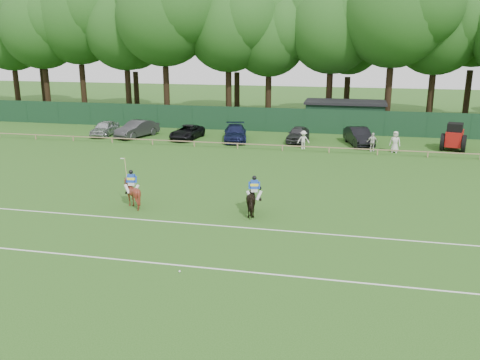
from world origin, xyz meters
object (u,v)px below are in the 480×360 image
(utility_shed, at_px, (345,115))
(spectator_mid, at_px, (372,142))
(horse_chestnut, at_px, (132,193))
(estate_black, at_px, (359,136))
(sedan_grey, at_px, (137,129))
(suv_black, at_px, (187,132))
(horse_dark, at_px, (254,200))
(spectator_left, at_px, (303,140))
(spectator_right, at_px, (395,142))
(tractor, at_px, (454,137))
(polo_ball, at_px, (180,271))
(sedan_silver, at_px, (105,128))
(sedan_navy, at_px, (235,133))
(hatch_grey, at_px, (298,134))

(utility_shed, bearing_deg, spectator_mid, -76.36)
(horse_chestnut, xyz_separation_m, estate_black, (12.87, 21.02, -0.03))
(sedan_grey, bearing_deg, estate_black, 21.77)
(suv_black, relative_size, estate_black, 0.98)
(utility_shed, bearing_deg, horse_dark, -98.45)
(estate_black, distance_m, spectator_left, 5.59)
(spectator_right, bearing_deg, horse_chestnut, -118.76)
(suv_black, relative_size, spectator_right, 2.58)
(sedan_grey, bearing_deg, tractor, 20.00)
(estate_black, height_order, polo_ball, estate_black)
(spectator_left, bearing_deg, polo_ball, -110.49)
(sedan_silver, relative_size, estate_black, 0.89)
(spectator_mid, relative_size, utility_shed, 0.19)
(horse_chestnut, relative_size, spectator_left, 1.00)
(utility_shed, bearing_deg, spectator_left, -106.82)
(estate_black, xyz_separation_m, spectator_mid, (1.11, -2.59, 0.02))
(estate_black, relative_size, tractor, 1.48)
(suv_black, bearing_deg, sedan_navy, 6.18)
(estate_black, distance_m, polo_ball, 29.58)
(sedan_navy, height_order, spectator_mid, spectator_mid)
(suv_black, bearing_deg, sedan_grey, -173.69)
(suv_black, height_order, tractor, tractor)
(horse_chestnut, bearing_deg, sedan_grey, -74.81)
(horse_chestnut, height_order, suv_black, horse_chestnut)
(polo_ball, bearing_deg, tractor, 61.04)
(hatch_grey, distance_m, utility_shed, 8.78)
(sedan_navy, bearing_deg, hatch_grey, -4.13)
(horse_dark, distance_m, sedan_silver, 27.78)
(horse_chestnut, xyz_separation_m, spectator_mid, (13.99, 18.43, -0.01))
(estate_black, distance_m, spectator_mid, 2.82)
(sedan_navy, relative_size, utility_shed, 0.61)
(horse_dark, xyz_separation_m, sedan_navy, (-5.71, 20.32, -0.09))
(horse_dark, bearing_deg, utility_shed, -111.77)
(suv_black, bearing_deg, hatch_grey, 10.19)
(horse_chestnut, bearing_deg, sedan_navy, -101.45)
(hatch_grey, bearing_deg, suv_black, -169.57)
(sedan_silver, height_order, spectator_right, spectator_right)
(sedan_navy, bearing_deg, polo_ball, -94.22)
(horse_chestnut, relative_size, spectator_mid, 1.01)
(sedan_navy, relative_size, spectator_left, 3.15)
(tractor, bearing_deg, sedan_navy, -165.61)
(hatch_grey, bearing_deg, estate_black, 2.22)
(sedan_grey, xyz_separation_m, spectator_left, (16.59, -2.18, 0.01))
(horse_chestnut, distance_m, spectator_mid, 23.14)
(estate_black, relative_size, polo_ball, 53.38)
(spectator_left, relative_size, spectator_right, 0.89)
(spectator_mid, bearing_deg, utility_shed, 87.80)
(hatch_grey, height_order, estate_black, estate_black)
(sedan_silver, relative_size, tractor, 1.32)
(spectator_mid, bearing_deg, tractor, -0.06)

